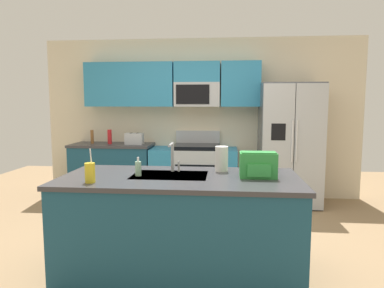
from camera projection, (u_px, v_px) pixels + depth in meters
name	position (u px, v px, depth m)	size (l,w,h in m)	color
ground_plane	(187.00, 245.00, 3.84)	(9.00, 9.00, 0.00)	#997A56
kitchen_wall_unit	(192.00, 108.00, 5.75)	(5.20, 0.43, 2.60)	beige
back_counter	(113.00, 171.00, 5.71)	(1.30, 0.63, 0.90)	navy
range_oven	(194.00, 173.00, 5.58)	(1.36, 0.61, 1.10)	#B7BABF
refrigerator	(289.00, 145.00, 5.32)	(0.90, 0.76, 1.85)	#4C4F54
island_counter	(180.00, 224.00, 3.18)	(2.13, 0.99, 0.90)	navy
toaster	(134.00, 139.00, 5.56)	(0.28, 0.16, 0.18)	#B7BABF
pepper_mill	(92.00, 137.00, 5.67)	(0.05, 0.05, 0.22)	brown
bottle_red	(110.00, 137.00, 5.62)	(0.07, 0.07, 0.23)	red
sink_faucet	(173.00, 155.00, 3.30)	(0.08, 0.21, 0.28)	#B7BABF
drink_cup_yellow	(90.00, 173.00, 2.87)	(0.08, 0.08, 0.28)	yellow
soap_dispenser	(138.00, 168.00, 3.14)	(0.06, 0.06, 0.17)	#A5D8B2
paper_towel_roll	(222.00, 159.00, 3.35)	(0.12, 0.12, 0.24)	white
backpack	(258.00, 164.00, 3.07)	(0.32, 0.22, 0.23)	green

